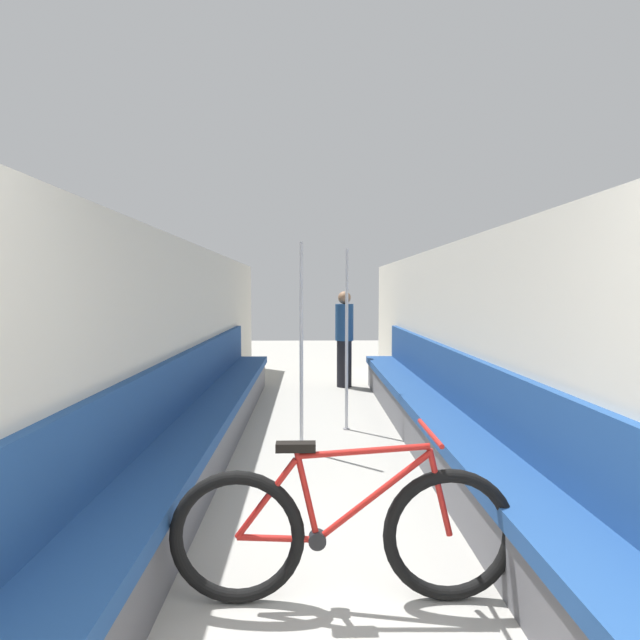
% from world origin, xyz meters
% --- Properties ---
extents(wall_left, '(0.10, 11.11, 2.08)m').
position_xyz_m(wall_left, '(-1.38, 3.95, 1.04)').
color(wall_left, beige).
rests_on(wall_left, ground).
extents(wall_right, '(0.10, 11.11, 2.08)m').
position_xyz_m(wall_right, '(1.38, 3.95, 1.04)').
color(wall_right, beige).
rests_on(wall_right, ground).
extents(bench_seat_row_left, '(0.50, 6.84, 1.01)m').
position_xyz_m(bench_seat_row_left, '(-1.11, 4.00, 0.32)').
color(bench_seat_row_left, '#5B5B60').
rests_on(bench_seat_row_left, ground).
extents(bench_seat_row_right, '(0.50, 6.84, 1.01)m').
position_xyz_m(bench_seat_row_right, '(1.11, 4.00, 0.32)').
color(bench_seat_row_right, '#5B5B60').
rests_on(bench_seat_row_right, ground).
extents(bicycle, '(1.77, 0.46, 0.89)m').
position_xyz_m(bicycle, '(0.05, 1.58, 0.36)').
color(bicycle, black).
rests_on(bicycle, ground).
extents(grab_pole_near, '(0.08, 0.08, 2.06)m').
position_xyz_m(grab_pole_near, '(0.30, 4.75, 1.00)').
color(grab_pole_near, gray).
rests_on(grab_pole_near, ground).
extents(grab_pole_far, '(0.08, 0.08, 2.06)m').
position_xyz_m(grab_pole_far, '(-0.20, 4.00, 1.00)').
color(grab_pole_far, gray).
rests_on(grab_pole_far, ground).
extents(passenger_standing, '(0.30, 0.30, 1.58)m').
position_xyz_m(passenger_standing, '(0.45, 7.30, 0.81)').
color(passenger_standing, black).
rests_on(passenger_standing, ground).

